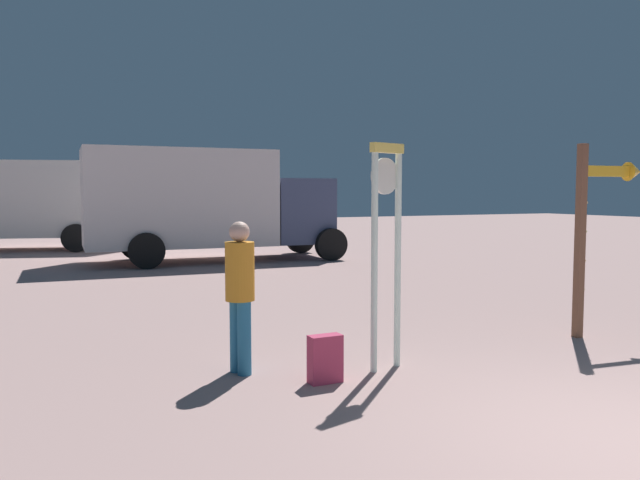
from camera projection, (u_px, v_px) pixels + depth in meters
name	position (u px, v px, depth m)	size (l,w,h in m)	color
standing_clock	(386.00, 234.00, 6.58)	(0.45, 0.19, 2.40)	white
arrow_sign	(601.00, 210.00, 8.13)	(1.02, 0.30, 2.51)	brown
person_near_clock	(240.00, 289.00, 6.46)	(0.30, 0.30, 1.59)	teal
backpack	(325.00, 359.00, 6.19)	(0.33, 0.20, 0.48)	#B73555
box_truck_near	(203.00, 201.00, 17.15)	(7.01, 3.03, 3.03)	silver
box_truck_far	(26.00, 201.00, 20.61)	(7.58, 4.28, 2.92)	silver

